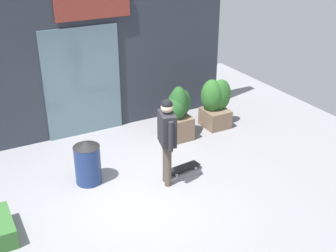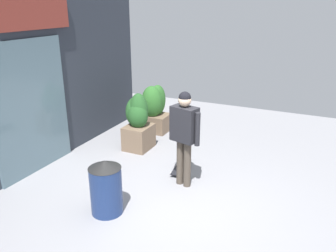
# 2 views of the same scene
# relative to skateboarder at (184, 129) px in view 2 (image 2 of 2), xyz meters

# --- Properties ---
(ground_plane) EXTENTS (12.00, 12.00, 0.00)m
(ground_plane) POSITION_rel_skateboarder_xyz_m (-0.67, -0.09, -1.08)
(ground_plane) COLOR gray
(building_facade) EXTENTS (7.41, 0.31, 3.53)m
(building_facade) POSITION_rel_skateboarder_xyz_m (-0.66, 2.98, 0.68)
(building_facade) COLOR #2D333D
(building_facade) RESTS_ON ground_plane
(skateboarder) EXTENTS (0.36, 0.62, 1.74)m
(skateboarder) POSITION_rel_skateboarder_xyz_m (0.00, 0.00, 0.00)
(skateboarder) COLOR #4C4238
(skateboarder) RESTS_ON ground_plane
(skateboard) EXTENTS (0.76, 0.32, 0.08)m
(skateboard) POSITION_rel_skateboarder_xyz_m (0.50, 0.26, -1.02)
(skateboard) COLOR black
(skateboard) RESTS_ON ground_plane
(planter_box_left) EXTENTS (0.74, 0.61, 1.28)m
(planter_box_left) POSITION_rel_skateboarder_xyz_m (1.13, 1.59, -0.42)
(planter_box_left) COLOR brown
(planter_box_left) RESTS_ON ground_plane
(planter_box_right) EXTENTS (0.75, 0.66, 1.20)m
(planter_box_right) POSITION_rel_skateboarder_xyz_m (2.26, 1.74, -0.46)
(planter_box_right) COLOR brown
(planter_box_right) RESTS_ON ground_plane
(trash_bin) EXTENTS (0.51, 0.51, 0.90)m
(trash_bin) POSITION_rel_skateboarder_xyz_m (-1.31, 0.76, -0.63)
(trash_bin) COLOR navy
(trash_bin) RESTS_ON ground_plane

